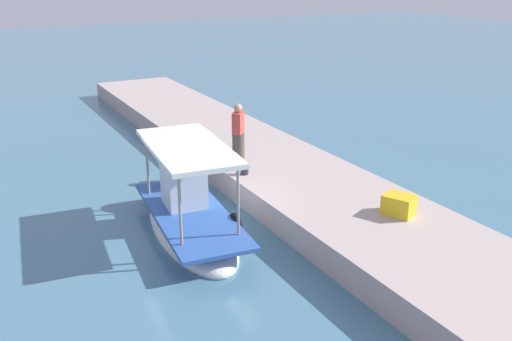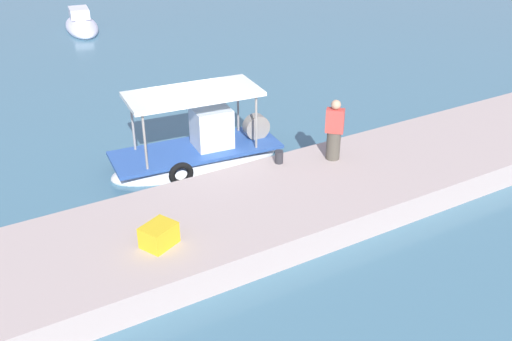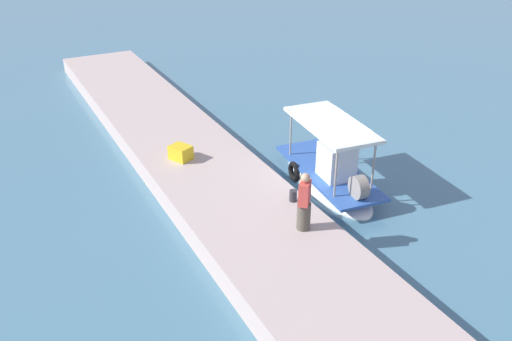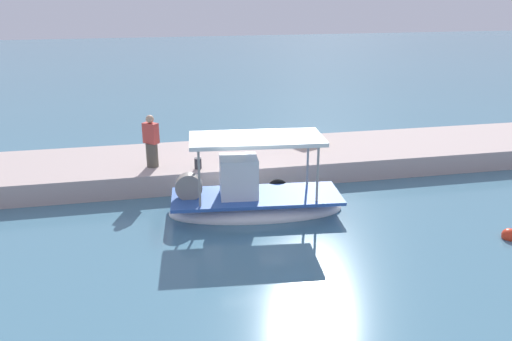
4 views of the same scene
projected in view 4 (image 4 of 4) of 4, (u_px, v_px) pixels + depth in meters
ground_plane at (256, 210)px, 16.45m from camera, size 120.00×120.00×0.00m
dock_quay at (235, 162)px, 19.70m from camera, size 36.00×3.89×0.74m
main_fishing_boat at (253, 200)px, 16.15m from camera, size 5.46×2.35×2.74m
fisherman_near_bollard at (151, 144)px, 17.86m from camera, size 0.56×0.56×1.78m
mooring_bollard at (198, 163)px, 17.86m from camera, size 0.24×0.24×0.37m
cargo_crate at (306, 138)px, 20.60m from camera, size 0.91×0.84×0.51m
marker_buoy at (509, 236)px, 14.57m from camera, size 0.41×0.41×0.41m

